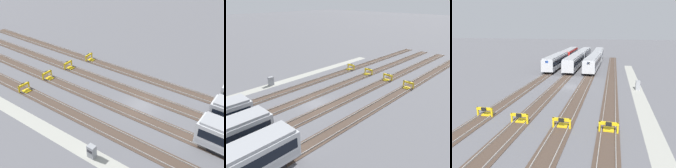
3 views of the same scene
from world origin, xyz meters
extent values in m
plane|color=#5B5B60|center=(0.00, 0.00, 0.00)|extent=(400.00, 400.00, 0.00)
cube|color=#9E9E93|center=(0.00, -11.64, 0.00)|extent=(54.00, 2.00, 0.01)
cube|color=#47382D|center=(0.00, -7.27, 0.03)|extent=(90.00, 2.23, 0.06)
cube|color=gray|center=(0.00, -6.55, 0.14)|extent=(90.00, 0.07, 0.15)
cube|color=gray|center=(0.00, -7.99, 0.14)|extent=(90.00, 0.07, 0.15)
cube|color=#47382D|center=(0.00, -2.42, 0.03)|extent=(90.00, 2.24, 0.06)
cube|color=gray|center=(0.00, -1.71, 0.14)|extent=(90.00, 0.07, 0.15)
cube|color=gray|center=(0.00, -3.14, 0.14)|extent=(90.00, 0.07, 0.15)
cube|color=#47382D|center=(0.00, 2.42, 0.03)|extent=(90.00, 2.24, 0.06)
cube|color=gray|center=(0.00, 3.14, 0.14)|extent=(90.00, 0.07, 0.15)
cube|color=gray|center=(0.00, 1.71, 0.14)|extent=(90.00, 0.07, 0.15)
cube|color=#47382D|center=(0.00, 7.27, 0.03)|extent=(90.00, 2.23, 0.06)
cube|color=gray|center=(0.00, 7.99, 0.14)|extent=(90.00, 0.07, 0.15)
cube|color=gray|center=(0.00, 6.55, 0.14)|extent=(90.00, 0.07, 0.15)
cube|color=#B7BABF|center=(37.19, -2.46, 2.05)|extent=(18.06, 3.18, 2.70)
cube|color=black|center=(37.19, -2.46, 2.37)|extent=(17.34, 3.21, 1.08)
cube|color=#A8AAAF|center=(37.19, -2.46, 1.29)|extent=(17.70, 3.21, 0.54)
cube|color=#999BA0|center=(37.19, -2.46, 3.55)|extent=(17.51, 2.89, 0.30)
cube|color=blue|center=(46.15, -2.26, 3.05)|extent=(0.09, 0.70, 0.56)
cube|color=blue|center=(28.23, -2.65, 3.05)|extent=(0.09, 0.70, 0.56)
cube|color=black|center=(42.77, -2.34, 0.35)|extent=(3.65, 2.32, 0.70)
cube|color=black|center=(31.61, -2.57, 0.35)|extent=(3.65, 2.32, 0.70)
cube|color=red|center=(37.01, 7.27, 2.05)|extent=(18.05, 3.17, 2.70)
cube|color=black|center=(37.01, 7.27, 2.37)|extent=(17.33, 3.19, 1.08)
cube|color=#B70F0A|center=(37.01, 7.27, 1.29)|extent=(17.69, 3.19, 0.54)
cube|color=#999BA0|center=(37.01, 7.27, 3.55)|extent=(17.51, 2.87, 0.30)
cube|color=blue|center=(45.97, 7.46, 3.05)|extent=(0.09, 0.70, 0.56)
cube|color=blue|center=(28.05, 7.09, 3.05)|extent=(0.09, 0.70, 0.56)
cube|color=black|center=(42.59, 7.39, 0.35)|extent=(3.64, 2.31, 0.70)
cube|color=black|center=(31.43, 7.16, 0.35)|extent=(3.64, 2.31, 0.70)
cube|color=#B7BABF|center=(18.08, -2.42, 2.05)|extent=(18.06, 3.22, 2.70)
cube|color=black|center=(18.08, -2.42, 2.37)|extent=(17.34, 3.24, 1.08)
cube|color=#A8AAAF|center=(18.08, -2.42, 1.29)|extent=(17.70, 3.24, 0.54)
cube|color=#999BA0|center=(18.08, -2.42, 3.55)|extent=(17.51, 2.93, 0.30)
cube|color=blue|center=(27.04, -2.63, 3.05)|extent=(0.10, 0.70, 0.56)
cube|color=blue|center=(9.12, -2.21, 3.05)|extent=(0.10, 0.70, 0.56)
cube|color=black|center=(23.66, -2.55, 0.35)|extent=(3.65, 2.32, 0.70)
cube|color=black|center=(12.50, -2.29, 0.35)|extent=(3.65, 2.32, 0.70)
cube|color=#B7BABF|center=(18.08, 7.30, 2.05)|extent=(18.02, 2.95, 2.70)
cube|color=black|center=(18.08, 7.30, 2.37)|extent=(17.30, 2.98, 1.08)
cube|color=#A8AAAF|center=(18.08, 7.30, 1.29)|extent=(17.66, 2.98, 0.54)
cube|color=#999BA0|center=(18.08, 7.30, 3.55)|extent=(17.48, 2.66, 0.30)
cube|color=blue|center=(27.04, 7.37, 3.05)|extent=(0.09, 0.70, 0.56)
cube|color=blue|center=(9.12, 7.22, 3.05)|extent=(0.09, 0.70, 0.56)
cube|color=black|center=(23.66, 7.34, 0.35)|extent=(3.62, 2.27, 0.70)
cube|color=black|center=(12.50, 7.25, 0.35)|extent=(3.62, 2.27, 0.70)
cube|color=#B7BABF|center=(18.08, 2.43, 2.05)|extent=(18.01, 2.85, 2.70)
cube|color=black|center=(18.08, 2.43, 2.37)|extent=(17.29, 2.88, 1.08)
cube|color=#A8AAAF|center=(18.08, 2.43, 1.29)|extent=(17.65, 2.88, 0.54)
cube|color=#999BA0|center=(18.08, 2.43, 3.55)|extent=(17.47, 2.57, 0.30)
cube|color=blue|center=(27.04, 2.41, 3.05)|extent=(0.08, 0.70, 0.56)
cube|color=blue|center=(9.12, 2.45, 3.05)|extent=(0.08, 0.70, 0.56)
cube|color=black|center=(23.66, 2.42, 0.35)|extent=(3.61, 2.25, 0.70)
cube|color=black|center=(12.50, 2.45, 0.35)|extent=(3.61, 2.25, 0.70)
cube|color=#B7BABF|center=(36.79, 2.44, 2.05)|extent=(18.01, 2.87, 2.70)
cube|color=black|center=(36.79, 2.44, 2.37)|extent=(17.29, 2.91, 1.08)
cube|color=#A8AAAF|center=(36.79, 2.44, 1.29)|extent=(17.65, 2.90, 0.54)
cube|color=#999BA0|center=(36.79, 2.44, 3.55)|extent=(17.47, 2.59, 0.30)
cube|color=blue|center=(45.75, 2.41, 3.05)|extent=(0.08, 0.70, 0.56)
cube|color=blue|center=(27.83, 2.48, 3.05)|extent=(0.08, 0.70, 0.56)
cube|color=black|center=(42.37, 2.42, 0.35)|extent=(3.61, 2.25, 0.70)
cube|color=black|center=(31.21, 2.46, 0.35)|extent=(3.61, 2.25, 0.70)
cube|color=gold|center=(-16.99, -6.37, 0.57)|extent=(0.19, 0.19, 1.15)
cube|color=gold|center=(-17.04, -8.17, 0.57)|extent=(0.19, 0.19, 1.15)
cube|color=gold|center=(-17.01, -7.27, 1.00)|extent=(0.30, 2.01, 0.30)
cube|color=gold|center=(-16.46, -7.29, 0.09)|extent=(1.13, 1.11, 0.18)
cube|color=black|center=(-17.19, -7.27, 1.00)|extent=(0.14, 0.60, 0.44)
cube|color=gold|center=(-17.08, -1.52, 0.57)|extent=(0.18, 0.18, 1.15)
cube|color=gold|center=(-17.09, -3.32, 0.57)|extent=(0.18, 0.18, 1.15)
cube|color=gold|center=(-17.09, -2.42, 1.00)|extent=(0.25, 2.00, 0.30)
cube|color=gold|center=(-16.54, -2.43, 0.09)|extent=(1.11, 1.09, 0.18)
cube|color=black|center=(-17.27, -2.42, 1.00)|extent=(0.12, 0.60, 0.44)
cube|color=gold|center=(-16.90, 3.32, 0.57)|extent=(0.19, 0.19, 1.15)
cube|color=gold|center=(-16.84, 1.52, 0.57)|extent=(0.19, 0.19, 1.15)
cube|color=gold|center=(-16.87, 2.42, 1.00)|extent=(0.30, 2.01, 0.30)
cube|color=gold|center=(-16.32, 2.44, 0.09)|extent=(1.13, 1.11, 0.18)
cube|color=black|center=(-17.05, 2.42, 1.00)|extent=(0.14, 0.60, 0.44)
cube|color=gold|center=(-16.02, 8.17, 0.57)|extent=(0.19, 0.19, 1.15)
cube|color=gold|center=(-15.94, 6.37, 0.57)|extent=(0.19, 0.19, 1.15)
cube|color=gold|center=(-15.98, 7.27, 1.00)|extent=(0.33, 2.01, 0.30)
cube|color=gold|center=(-15.43, 7.30, 0.09)|extent=(1.15, 1.13, 0.18)
cube|color=black|center=(-16.16, 7.26, 1.00)|extent=(0.15, 0.60, 0.44)
cube|color=gray|center=(0.58, -11.76, 0.80)|extent=(0.90, 0.70, 1.60)
cube|color=#333338|center=(0.58, -12.12, 1.04)|extent=(0.70, 0.04, 0.36)
camera|label=1|loc=(14.77, -27.48, 22.19)|focal=42.00mm
camera|label=2|loc=(19.22, 23.39, 15.27)|focal=35.00mm
camera|label=3|loc=(-37.74, -7.33, 10.16)|focal=35.00mm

